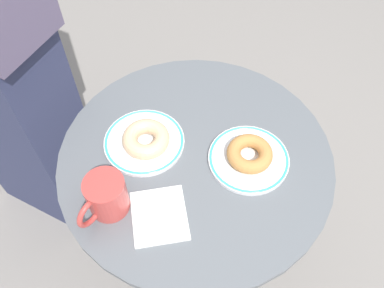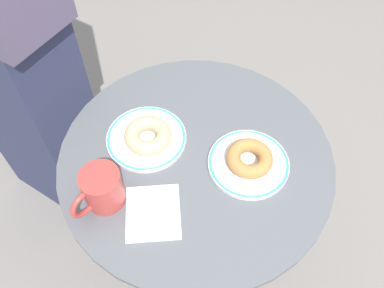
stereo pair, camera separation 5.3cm
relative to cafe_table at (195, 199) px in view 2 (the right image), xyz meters
name	(u,v)px [view 2 (the right image)]	position (x,y,z in m)	size (l,w,h in m)	color
ground_plane	(194,259)	(0.00, 0.00, -0.50)	(7.00, 7.00, 0.02)	gray
cafe_table	(195,199)	(0.00, 0.00, 0.00)	(0.67, 0.67, 0.72)	#565B60
plate_left	(146,138)	(-0.13, 0.03, 0.23)	(0.20, 0.20, 0.01)	white
plate_right	(248,163)	(0.13, -0.01, 0.23)	(0.19, 0.19, 0.01)	white
donut_glazed	(148,136)	(-0.12, 0.03, 0.26)	(0.12, 0.12, 0.04)	#E0B789
donut_old_fashioned	(250,158)	(0.13, -0.01, 0.26)	(0.11, 0.11, 0.03)	#BC7F42
paper_napkin	(153,213)	(-0.08, -0.16, 0.23)	(0.12, 0.13, 0.01)	white
coffee_mug	(101,189)	(-0.19, -0.14, 0.28)	(0.10, 0.12, 0.10)	#B73D38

